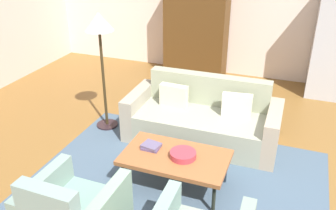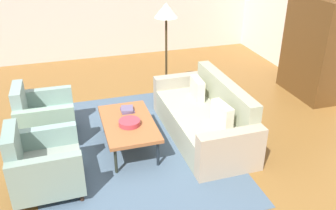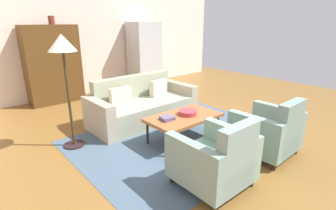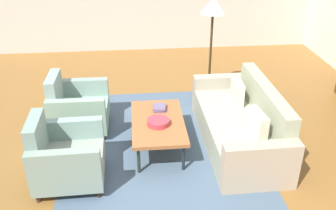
{
  "view_description": "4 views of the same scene",
  "coord_description": "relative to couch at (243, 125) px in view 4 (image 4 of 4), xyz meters",
  "views": [
    {
      "loc": [
        0.83,
        -3.09,
        2.76
      ],
      "look_at": [
        -0.6,
        0.69,
        0.76
      ],
      "focal_mm": 38.97,
      "sensor_mm": 36.0,
      "label": 1
    },
    {
      "loc": [
        4.06,
        -0.6,
        2.93
      ],
      "look_at": [
        -0.48,
        0.77,
        0.51
      ],
      "focal_mm": 38.77,
      "sensor_mm": 36.0,
      "label": 2
    },
    {
      "loc": [
        -3.07,
        -2.66,
        1.91
      ],
      "look_at": [
        -0.42,
        0.4,
        0.57
      ],
      "focal_mm": 27.72,
      "sensor_mm": 36.0,
      "label": 3
    },
    {
      "loc": [
        3.99,
        -0.14,
        2.98
      ],
      "look_at": [
        -0.5,
        0.3,
        0.56
      ],
      "focal_mm": 39.93,
      "sensor_mm": 36.0,
      "label": 4
    }
  ],
  "objects": [
    {
      "name": "ground_plane",
      "position": [
        0.31,
        -1.33,
        -0.29
      ],
      "size": [
        10.54,
        10.54,
        0.0
      ],
      "primitive_type": "plane",
      "color": "brown"
    },
    {
      "name": "area_rug",
      "position": [
        0.0,
        -1.14,
        -0.28
      ],
      "size": [
        3.4,
        2.6,
        0.01
      ],
      "primitive_type": "cube",
      "color": "#425669",
      "rests_on": "ground"
    },
    {
      "name": "couch",
      "position": [
        0.0,
        0.0,
        0.0
      ],
      "size": [
        2.11,
        0.93,
        0.86
      ],
      "rotation": [
        0.0,
        0.0,
        3.15
      ],
      "color": "gray",
      "rests_on": "ground"
    },
    {
      "name": "coffee_table",
      "position": [
        0.0,
        -1.19,
        0.1
      ],
      "size": [
        1.2,
        0.7,
        0.43
      ],
      "color": "black",
      "rests_on": "ground"
    },
    {
      "name": "armchair_left",
      "position": [
        -0.6,
        -2.35,
        0.06
      ],
      "size": [
        0.81,
        0.81,
        0.88
      ],
      "rotation": [
        0.0,
        0.0,
        -0.01
      ],
      "color": "#371A17",
      "rests_on": "ground"
    },
    {
      "name": "armchair_right",
      "position": [
        0.6,
        -2.35,
        0.06
      ],
      "size": [
        0.82,
        0.82,
        0.88
      ],
      "rotation": [
        0.0,
        0.0,
        0.02
      ],
      "color": "#351D15",
      "rests_on": "ground"
    },
    {
      "name": "fruit_bowl",
      "position": [
        0.09,
        -1.19,
        0.17
      ],
      "size": [
        0.3,
        0.3,
        0.07
      ],
      "primitive_type": "cylinder",
      "color": "#A8323D",
      "rests_on": "coffee_table"
    },
    {
      "name": "book_stack",
      "position": [
        -0.31,
        -1.14,
        0.16
      ],
      "size": [
        0.23,
        0.2,
        0.05
      ],
      "color": "#544368",
      "rests_on": "coffee_table"
    },
    {
      "name": "floor_lamp",
      "position": [
        -1.45,
        -0.2,
        1.16
      ],
      "size": [
        0.4,
        0.4,
        1.72
      ],
      "color": "black",
      "rests_on": "ground"
    }
  ]
}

